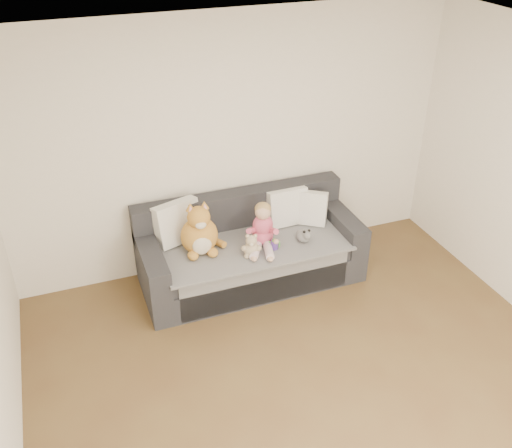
{
  "coord_description": "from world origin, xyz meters",
  "views": [
    {
      "loc": [
        -1.6,
        -2.46,
        3.55
      ],
      "look_at": [
        0.01,
        1.87,
        0.75
      ],
      "focal_mm": 40.0,
      "sensor_mm": 36.0,
      "label": 1
    }
  ],
  "objects": [
    {
      "name": "plush_cat",
      "position": [
        -0.5,
        2.02,
        0.67
      ],
      "size": [
        0.44,
        0.37,
        0.55
      ],
      "rotation": [
        0.0,
        0.0,
        -0.07
      ],
      "color": "#B47428",
      "rests_on": "sofa"
    },
    {
      "name": "toddler",
      "position": [
        0.09,
        1.91,
        0.66
      ],
      "size": [
        0.33,
        0.46,
        0.45
      ],
      "rotation": [
        0.0,
        0.0,
        -0.39
      ],
      "color": "#CE485C",
      "rests_on": "sofa"
    },
    {
      "name": "teddy_bear",
      "position": [
        -0.07,
        1.77,
        0.57
      ],
      "size": [
        0.19,
        0.15,
        0.24
      ],
      "rotation": [
        0.0,
        0.0,
        -0.34
      ],
      "color": "tan",
      "rests_on": "sofa"
    },
    {
      "name": "sippy_cup",
      "position": [
        0.18,
        1.8,
        0.54
      ],
      "size": [
        0.11,
        0.09,
        0.12
      ],
      "rotation": [
        0.0,
        0.0,
        -0.42
      ],
      "color": "#5F3BA3",
      "rests_on": "sofa"
    },
    {
      "name": "room_shell",
      "position": [
        0.0,
        0.42,
        1.3
      ],
      "size": [
        5.0,
        5.0,
        5.0
      ],
      "color": "brown",
      "rests_on": "ground"
    },
    {
      "name": "cushion_right_back",
      "position": [
        0.48,
        2.21,
        0.66
      ],
      "size": [
        0.42,
        0.2,
        0.39
      ],
      "rotation": [
        0.0,
        0.0,
        0.04
      ],
      "color": "white",
      "rests_on": "sofa"
    },
    {
      "name": "sofa",
      "position": [
        0.01,
        2.06,
        0.31
      ],
      "size": [
        2.2,
        0.94,
        0.85
      ],
      "color": "#25252A",
      "rests_on": "ground"
    },
    {
      "name": "cushion_left",
      "position": [
        -0.66,
        2.27,
        0.68
      ],
      "size": [
        0.5,
        0.34,
        0.43
      ],
      "rotation": [
        0.0,
        0.0,
        0.32
      ],
      "color": "white",
      "rests_on": "sofa"
    },
    {
      "name": "plush_cow",
      "position": [
        0.5,
        1.82,
        0.54
      ],
      "size": [
        0.13,
        0.2,
        0.16
      ],
      "rotation": [
        0.0,
        0.0,
        0.07
      ],
      "color": "white",
      "rests_on": "sofa"
    },
    {
      "name": "cushion_right_front",
      "position": [
        0.69,
        2.14,
        0.65
      ],
      "size": [
        0.41,
        0.36,
        0.36
      ],
      "rotation": [
        0.0,
        0.0,
        -0.6
      ],
      "color": "white",
      "rests_on": "sofa"
    }
  ]
}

